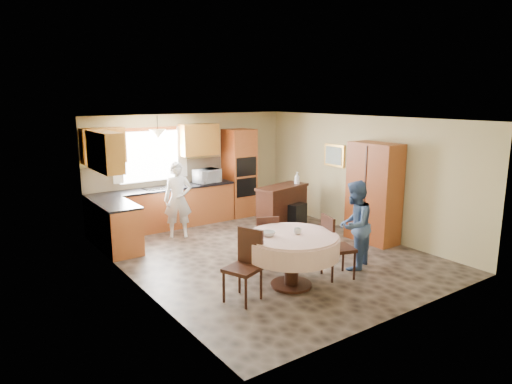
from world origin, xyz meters
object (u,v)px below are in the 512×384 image
at_px(chair_left, 246,261).
at_px(person_sink, 178,200).
at_px(chair_back, 266,239).
at_px(cupboard, 374,193).
at_px(dining_table, 292,246).
at_px(person_dining, 354,225).
at_px(chair_right, 334,243).
at_px(oven_tower, 239,173).
at_px(sideboard, 282,208).

relative_size(chair_left, person_sink, 0.65).
height_order(chair_back, person_sink, person_sink).
bearing_deg(cupboard, dining_table, -163.71).
relative_size(dining_table, chair_back, 1.55).
height_order(dining_table, chair_back, chair_back).
relative_size(dining_table, chair_left, 1.40).
relative_size(cupboard, person_dining, 1.32).
height_order(chair_right, person_dining, person_dining).
bearing_deg(chair_right, chair_left, 102.77).
xyz_separation_m(oven_tower, chair_right, (-0.93, -4.21, -0.49)).
bearing_deg(chair_back, cupboard, -157.82).
xyz_separation_m(dining_table, chair_back, (0.12, 0.82, -0.13)).
xyz_separation_m(oven_tower, chair_back, (-1.59, -3.27, -0.54)).
distance_m(dining_table, person_dining, 1.37).
distance_m(cupboard, person_sink, 3.99).
distance_m(oven_tower, person_dining, 4.12).
distance_m(cupboard, chair_left, 3.72).
bearing_deg(sideboard, chair_back, -147.51).
height_order(dining_table, person_sink, person_sink).
distance_m(person_sink, person_dining, 3.74).
bearing_deg(dining_table, chair_back, 81.71).
distance_m(oven_tower, chair_back, 3.67).
bearing_deg(chair_back, dining_table, 104.13).
xyz_separation_m(dining_table, chair_right, (0.78, -0.12, -0.07)).
relative_size(dining_table, person_dining, 0.96).
relative_size(oven_tower, person_sink, 1.34).
xyz_separation_m(oven_tower, person_dining, (-0.35, -4.10, -0.30)).
xyz_separation_m(sideboard, chair_right, (-1.08, -2.71, 0.12)).
bearing_deg(oven_tower, person_dining, -94.88).
bearing_deg(person_sink, cupboard, -14.87).
bearing_deg(chair_left, chair_right, 63.40).
relative_size(cupboard, dining_table, 1.38).
height_order(chair_left, chair_right, chair_right).
height_order(dining_table, chair_left, chair_left).
xyz_separation_m(sideboard, chair_left, (-2.68, -2.55, 0.12)).
relative_size(sideboard, person_sink, 0.80).
bearing_deg(chair_back, person_sink, -58.21).
xyz_separation_m(dining_table, person_dining, (1.36, -0.01, 0.11)).
bearing_deg(chair_back, oven_tower, -93.53).
distance_m(sideboard, cupboard, 2.07).
xyz_separation_m(oven_tower, sideboard, (0.14, -1.51, -0.61)).
bearing_deg(dining_table, oven_tower, 67.31).
height_order(sideboard, chair_left, chair_left).
relative_size(chair_left, person_dining, 0.68).
xyz_separation_m(sideboard, dining_table, (-1.85, -2.59, 0.19)).
bearing_deg(sideboard, person_dining, -113.74).
bearing_deg(chair_back, chair_right, 147.25).
bearing_deg(person_sink, chair_back, -56.04).
relative_size(chair_right, person_dining, 0.69).
relative_size(cupboard, person_sink, 1.26).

